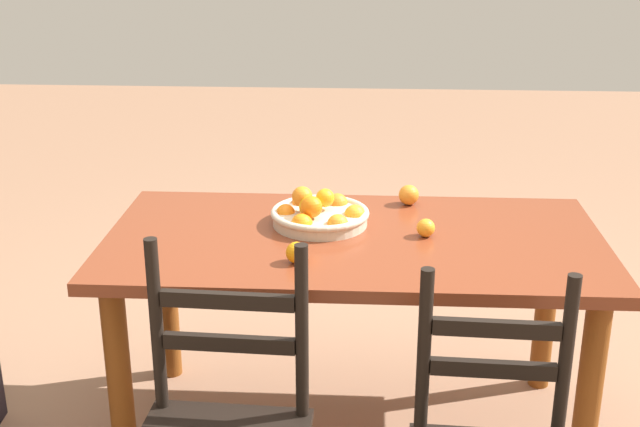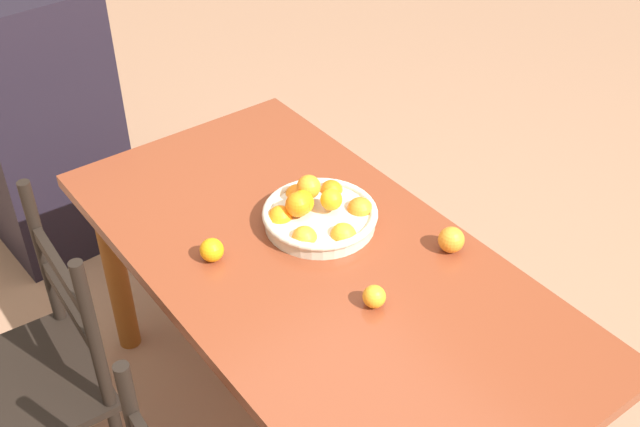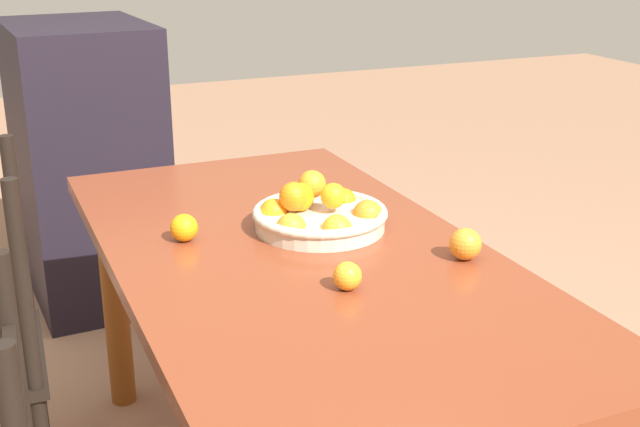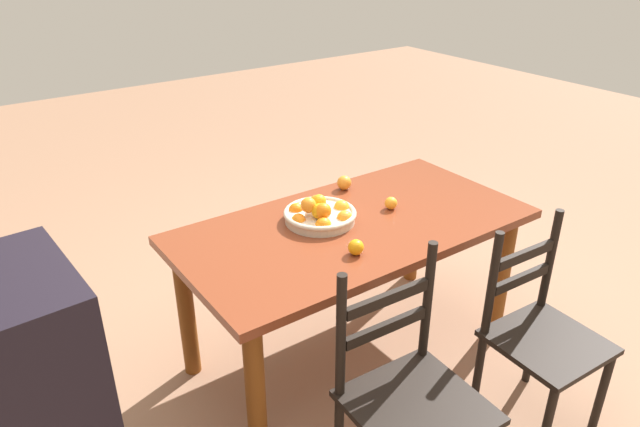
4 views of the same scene
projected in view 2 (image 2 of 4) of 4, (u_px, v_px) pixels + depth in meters
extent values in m
plane|color=#926A50|center=(317.00, 427.00, 2.63)|extent=(12.00, 12.00, 0.00)
cube|color=brown|center=(316.00, 265.00, 2.20)|extent=(1.64, 0.84, 0.04)
cylinder|color=brown|center=(272.00, 204.00, 3.04)|extent=(0.08, 0.08, 0.70)
cylinder|color=brown|center=(116.00, 271.00, 2.73)|extent=(0.08, 0.08, 0.70)
cube|color=black|center=(17.00, 389.00, 2.20)|extent=(0.47, 0.47, 0.03)
cylinder|color=black|center=(75.00, 369.00, 2.56)|extent=(0.04, 0.04, 0.43)
cylinder|color=black|center=(43.00, 254.00, 2.26)|extent=(0.04, 0.04, 0.50)
cylinder|color=black|center=(94.00, 338.00, 2.00)|extent=(0.04, 0.04, 0.50)
cube|color=black|center=(70.00, 305.00, 2.16)|extent=(0.36, 0.04, 0.04)
cube|color=black|center=(61.00, 270.00, 2.08)|extent=(0.36, 0.04, 0.04)
cube|color=black|center=(30.00, 111.00, 3.20)|extent=(0.71, 0.54, 1.10)
cylinder|color=beige|center=(320.00, 219.00, 2.30)|extent=(0.32, 0.32, 0.04)
torus|color=beige|center=(320.00, 213.00, 2.28)|extent=(0.34, 0.34, 0.02)
sphere|color=orange|center=(297.00, 195.00, 2.36)|extent=(0.07, 0.07, 0.07)
sphere|color=orange|center=(280.00, 218.00, 2.27)|extent=(0.07, 0.07, 0.07)
sphere|color=orange|center=(305.00, 238.00, 2.20)|extent=(0.07, 0.07, 0.07)
sphere|color=orange|center=(343.00, 235.00, 2.21)|extent=(0.07, 0.07, 0.07)
sphere|color=orange|center=(360.00, 210.00, 2.30)|extent=(0.08, 0.08, 0.08)
sphere|color=orange|center=(331.00, 191.00, 2.38)|extent=(0.07, 0.07, 0.07)
sphere|color=orange|center=(309.00, 187.00, 2.29)|extent=(0.07, 0.07, 0.07)
sphere|color=orange|center=(331.00, 199.00, 2.26)|extent=(0.06, 0.06, 0.06)
sphere|color=orange|center=(298.00, 204.00, 2.25)|extent=(0.07, 0.07, 0.07)
sphere|color=orange|center=(302.00, 203.00, 2.26)|extent=(0.07, 0.07, 0.07)
sphere|color=orange|center=(451.00, 240.00, 2.19)|extent=(0.07, 0.07, 0.07)
sphere|color=orange|center=(374.00, 297.00, 2.02)|extent=(0.06, 0.06, 0.06)
sphere|color=orange|center=(212.00, 250.00, 2.16)|extent=(0.07, 0.07, 0.07)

